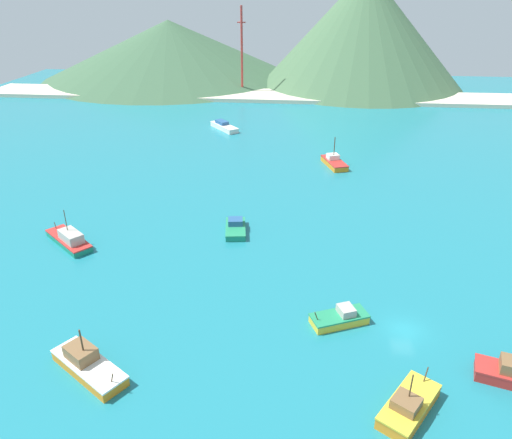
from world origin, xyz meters
TOP-DOWN VIEW (x-y plane):
  - ground at (0.00, 30.00)m, footprint 260.00×280.00m
  - fishing_boat_1 at (-7.40, 0.63)m, footprint 7.21×5.13m
  - fishing_boat_2 at (-1.86, -11.98)m, footprint 6.88×8.05m
  - fishing_boat_3 at (-5.65, 54.49)m, footprint 5.81×9.03m
  - fishing_boat_4 at (-47.10, 15.38)m, footprint 9.49×8.66m
  - fishing_boat_5 at (-33.48, -9.83)m, footprint 9.51×7.81m
  - fishing_boat_6 at (-22.66, 22.03)m, footprint 4.01×7.06m
  - fishing_boat_7 at (-33.91, 80.31)m, footprint 8.88×10.12m
  - beach_strip at (0.00, 120.88)m, footprint 247.00×17.91m
  - hill_west at (-68.01, 155.62)m, footprint 101.84×101.84m
  - hill_central at (7.61, 145.29)m, footprint 75.16×75.16m
  - radio_tower at (-34.61, 125.61)m, footprint 2.87×2.30m

SIDE VIEW (x-z plane):
  - ground at x=0.00m, z-range -0.50..0.00m
  - beach_strip at x=0.00m, z-range 0.00..1.20m
  - fishing_boat_6 at x=-22.66m, z-range -0.29..1.65m
  - fishing_boat_1 at x=-7.40m, z-range -0.42..1.86m
  - fishing_boat_3 at x=-5.65m, z-range -2.31..3.91m
  - fishing_boat_7 at x=-33.91m, z-range -0.25..1.85m
  - fishing_boat_2 at x=-1.86m, z-range -1.61..3.33m
  - fishing_boat_4 at x=-47.10m, z-range -2.00..3.83m
  - fishing_boat_5 at x=-33.48m, z-range -1.67..3.52m
  - hill_west at x=-68.01m, z-range 0.00..22.15m
  - radio_tower at x=-34.61m, z-range 0.29..29.01m
  - hill_central at x=7.61m, z-range 0.00..40.09m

